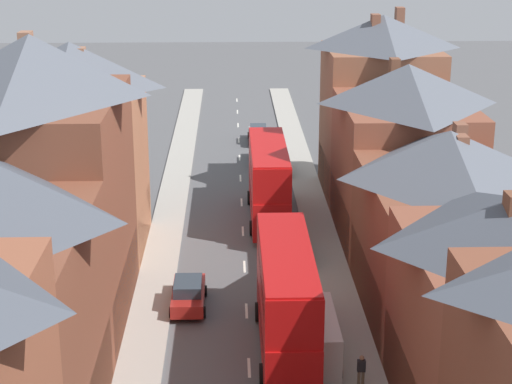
# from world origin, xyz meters

# --- Properties ---
(pavement_left) EXTENTS (2.20, 104.00, 0.14)m
(pavement_left) POSITION_xyz_m (-5.10, 38.00, 0.07)
(pavement_left) COLOR #A8A399
(pavement_left) RESTS_ON ground
(pavement_right) EXTENTS (2.20, 104.00, 0.14)m
(pavement_right) POSITION_xyz_m (5.10, 38.00, 0.07)
(pavement_right) COLOR #A8A399
(pavement_right) RESTS_ON ground
(centre_line_dashes) EXTENTS (0.14, 97.80, 0.01)m
(centre_line_dashes) POSITION_xyz_m (0.00, 36.00, 0.01)
(centre_line_dashes) COLOR silver
(centre_line_dashes) RESTS_ON ground
(terrace_row_right) EXTENTS (8.00, 66.47, 13.74)m
(terrace_row_right) POSITION_xyz_m (10.19, 20.06, 5.89)
(terrace_row_right) COLOR brown
(terrace_row_right) RESTS_ON ground
(double_decker_bus_lead) EXTENTS (2.74, 10.80, 5.30)m
(double_decker_bus_lead) POSITION_xyz_m (1.79, 44.24, 2.82)
(double_decker_bus_lead) COLOR red
(double_decker_bus_lead) RESTS_ON ground
(double_decker_bus_mid_street) EXTENTS (2.74, 10.80, 5.30)m
(double_decker_bus_mid_street) POSITION_xyz_m (1.79, 25.52, 2.82)
(double_decker_bus_mid_street) COLOR #B70F0F
(double_decker_bus_mid_street) RESTS_ON ground
(car_near_blue) EXTENTS (1.90, 3.94, 1.71)m
(car_near_blue) POSITION_xyz_m (3.10, 55.14, 0.86)
(car_near_blue) COLOR black
(car_near_blue) RESTS_ON ground
(car_near_silver) EXTENTS (1.90, 4.60, 1.62)m
(car_near_silver) POSITION_xyz_m (1.80, 58.54, 0.82)
(car_near_silver) COLOR gray
(car_near_silver) RESTS_ON ground
(car_parked_right_a) EXTENTS (1.90, 4.39, 1.60)m
(car_parked_right_a) POSITION_xyz_m (1.80, 65.22, 0.81)
(car_parked_right_a) COLOR gray
(car_parked_right_a) RESTS_ON ground
(car_mid_black) EXTENTS (1.90, 4.29, 1.62)m
(car_mid_black) POSITION_xyz_m (-3.10, 30.54, 0.82)
(car_mid_black) COLOR maroon
(car_mid_black) RESTS_ON ground
(car_parked_right_b) EXTENTS (1.90, 4.05, 1.60)m
(car_parked_right_b) POSITION_xyz_m (3.10, 37.05, 0.81)
(car_parked_right_b) COLOR black
(car_parked_right_b) RESTS_ON ground
(delivery_van) EXTENTS (2.20, 5.20, 2.41)m
(delivery_van) POSITION_xyz_m (3.10, 24.48, 1.34)
(delivery_van) COLOR silver
(delivery_van) RESTS_ON ground
(pedestrian_mid_right) EXTENTS (0.36, 0.22, 1.61)m
(pedestrian_mid_right) POSITION_xyz_m (4.90, 21.85, 1.03)
(pedestrian_mid_right) COLOR brown
(pedestrian_mid_right) RESTS_ON pavement_right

